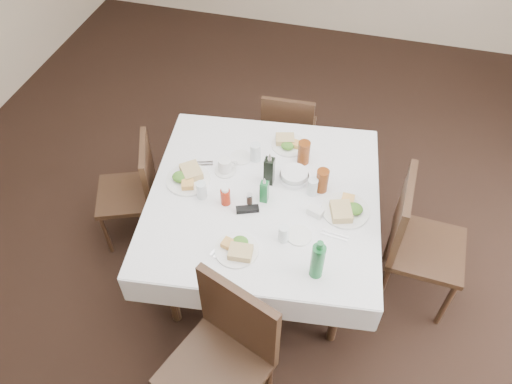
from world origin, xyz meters
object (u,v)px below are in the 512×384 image
Objects in this scene: ketchup_bottle at (225,196)px; chair_south at (226,350)px; oil_cruet_dark at (269,170)px; bread_basket at (294,176)px; water_n at (255,152)px; water_w at (201,190)px; dining_table at (264,203)px; chair_north at (288,130)px; water_s at (284,233)px; chair_east at (414,237)px; chair_west at (137,186)px; green_bottle at (318,261)px; coffee_mug at (226,166)px; oil_cruet_green at (264,191)px; water_e at (312,187)px.

chair_south is at bearing -73.13° from ketchup_bottle.
bread_basket is at bearing 23.84° from oil_cruet_dark.
chair_south is at bearing -81.96° from water_n.
dining_table is at bearing 16.77° from water_w.
chair_north is at bearing 104.38° from bread_basket.
oil_cruet_dark is (-0.04, 1.09, 0.28)m from chair_south.
water_s is at bearing -57.36° from dining_table.
bread_basket is at bearing 29.64° from water_w.
ketchup_bottle reaches higher than dining_table.
chair_east is 0.85m from bread_basket.
ketchup_bottle is (0.16, -0.01, 0.00)m from water_w.
chair_east is 1.93m from chair_west.
oil_cruet_dark reaches higher than water_s.
chair_east is 3.51× the size of green_bottle.
coffee_mug is at bearing -135.17° from water_n.
chair_north is 0.82× the size of chair_south.
oil_cruet_green is (0.15, -0.34, 0.02)m from water_n.
water_w is 0.26m from coffee_mug.
water_e is 0.17m from bread_basket.
chair_east is 1.01m from oil_cruet_dark.
water_w is 0.88m from green_bottle.
water_s is at bearing -85.16° from bread_basket.
water_n is (-1.10, 0.23, 0.25)m from chair_east.
water_e is 0.47× the size of oil_cruet_dark.
bread_basket is 0.48m from ketchup_bottle.
chair_east is at bearing 25.83° from water_s.
oil_cruet_dark is at bearing -3.97° from coffee_mug.
water_w is 0.42× the size of green_bottle.
chair_west is at bearing 173.22° from oil_cruet_green.
water_n is 1.09× the size of water_e.
water_w reaches higher than dining_table.
chair_east is at bearing 4.13° from dining_table.
green_bottle reaches higher than chair_west.
ketchup_bottle is 0.73m from green_bottle.
water_w is at bearing -169.21° from oil_cruet_green.
water_e is 0.59m from coffee_mug.
water_w is 0.44m from oil_cruet_dark.
water_e is (0.29, 0.09, 0.13)m from dining_table.
water_n is at bearing 15.26° from chair_west.
oil_cruet_green is at bearing 124.63° from water_s.
chair_south is 5.35× the size of bread_basket.
chair_south is at bearing -131.75° from chair_east.
oil_cruet_dark is at bearing 177.02° from chair_east.
dining_table is 0.41m from water_w.
water_e is 0.42× the size of green_bottle.
dining_table is at bearing -4.55° from chair_west.
green_bottle is at bearing -29.87° from ketchup_bottle.
chair_north is at bearing 82.50° from water_n.
chair_east is at bearing -8.16° from bread_basket.
chair_south is 1.11m from water_e.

